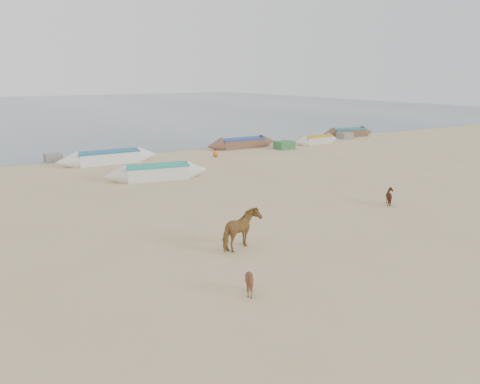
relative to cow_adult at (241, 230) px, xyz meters
name	(u,v)px	position (x,y,z in m)	size (l,w,h in m)	color
ground	(294,239)	(2.31, -0.16, -0.72)	(140.00, 140.00, 0.00)	tan
sea	(18,109)	(2.31, 81.84, -0.71)	(160.00, 160.00, 0.00)	slate
cow_adult	(241,230)	(0.00, 0.00, 0.00)	(0.78, 1.70, 1.44)	brown
calf_front	(250,283)	(-1.74, -3.28, -0.31)	(0.66, 0.74, 0.81)	#552D1B
calf_right	(391,197)	(9.31, 1.28, -0.32)	(0.79, 0.68, 0.80)	#5E2D1E
near_canoe	(157,172)	(1.79, 12.55, -0.27)	(6.30, 1.32, 0.90)	silver
waterline_canoes	(115,156)	(1.42, 19.79, -0.30)	(53.25, 4.53, 0.91)	brown
beach_clutter	(181,152)	(6.67, 19.74, -0.42)	(46.18, 5.24, 0.64)	#316D3B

